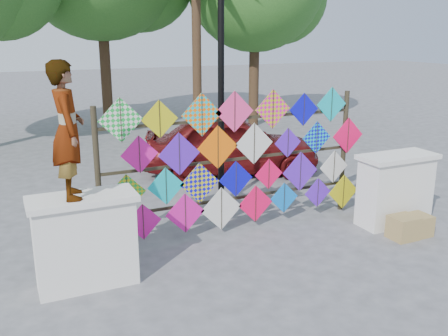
{
  "coord_description": "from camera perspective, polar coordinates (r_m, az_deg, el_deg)",
  "views": [
    {
      "loc": [
        -3.59,
        -6.59,
        3.36
      ],
      "look_at": [
        -0.28,
        0.6,
        1.18
      ],
      "focal_mm": 40.0,
      "sensor_mm": 36.0,
      "label": 1
    }
  ],
  "objects": [
    {
      "name": "parapet_left",
      "position": [
        7.0,
        -15.58,
        -7.98
      ],
      "size": [
        1.4,
        0.65,
        1.28
      ],
      "color": "silver",
      "rests_on": "ground"
    },
    {
      "name": "ground",
      "position": [
        8.22,
        3.58,
        -8.74
      ],
      "size": [
        80.0,
        80.0,
        0.0
      ],
      "primitive_type": "plane",
      "color": "gray",
      "rests_on": "ground"
    },
    {
      "name": "vendor_woman",
      "position": [
        6.55,
        -17.46,
        4.1
      ],
      "size": [
        0.46,
        0.67,
        1.75
      ],
      "primitive_type": "imported",
      "rotation": [
        0.0,
        0.0,
        1.5
      ],
      "color": "#99999E",
      "rests_on": "parapet_left"
    },
    {
      "name": "kite_rack",
      "position": [
        8.46,
        1.78,
        0.79
      ],
      "size": [
        4.98,
        0.24,
        2.42
      ],
      "color": "#2B2518",
      "rests_on": "ground"
    },
    {
      "name": "lamppost",
      "position": [
        9.45,
        -0.35,
        11.35
      ],
      "size": [
        0.28,
        0.28,
        4.46
      ],
      "color": "black",
      "rests_on": "ground"
    },
    {
      "name": "cardboard_box_far",
      "position": [
        9.11,
        21.16,
        -6.11
      ],
      "size": [
        0.43,
        0.39,
        0.36
      ],
      "primitive_type": "cube",
      "color": "tan",
      "rests_on": "ground"
    },
    {
      "name": "sedan",
      "position": [
        12.08,
        0.87,
        2.74
      ],
      "size": [
        4.5,
        2.97,
        1.42
      ],
      "primitive_type": "imported",
      "rotation": [
        0.0,
        0.0,
        1.23
      ],
      "color": "#5E1010",
      "rests_on": "ground"
    },
    {
      "name": "cardboard_box_near",
      "position": [
        8.89,
        19.81,
        -6.42
      ],
      "size": [
        0.44,
        0.39,
        0.39
      ],
      "primitive_type": "cube",
      "color": "tan",
      "rests_on": "ground"
    },
    {
      "name": "parapet_right",
      "position": [
        9.37,
        18.98,
        -2.28
      ],
      "size": [
        1.4,
        0.65,
        1.28
      ],
      "color": "silver",
      "rests_on": "ground"
    }
  ]
}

